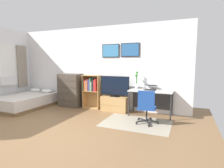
{
  "coord_description": "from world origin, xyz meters",
  "views": [
    {
      "loc": [
        2.88,
        -3.04,
        1.54
      ],
      "look_at": [
        0.98,
        1.5,
        0.94
      ],
      "focal_mm": 29.01,
      "sensor_mm": 36.0,
      "label": 1
    }
  ],
  "objects_px": {
    "desk": "(151,95)",
    "laptop": "(151,88)",
    "dresser": "(71,90)",
    "bed": "(26,101)",
    "tv_stand": "(115,104)",
    "office_chair": "(146,106)",
    "bamboo_vase": "(137,81)",
    "bookshelf": "(92,88)",
    "computer_mouse": "(158,90)",
    "wine_glass": "(138,85)",
    "television": "(115,86)"
  },
  "relations": [
    {
      "from": "desk",
      "to": "wine_glass",
      "type": "distance_m",
      "value": 0.48
    },
    {
      "from": "desk",
      "to": "office_chair",
      "type": "height_order",
      "value": "office_chair"
    },
    {
      "from": "bookshelf",
      "to": "office_chair",
      "type": "xyz_separation_m",
      "value": [
        2.04,
        -0.91,
        -0.21
      ]
    },
    {
      "from": "bed",
      "to": "dresser",
      "type": "bearing_deg",
      "value": 30.08
    },
    {
      "from": "desk",
      "to": "bamboo_vase",
      "type": "relative_size",
      "value": 2.32
    },
    {
      "from": "computer_mouse",
      "to": "bed",
      "type": "bearing_deg",
      "value": -171.1
    },
    {
      "from": "computer_mouse",
      "to": "wine_glass",
      "type": "height_order",
      "value": "wine_glass"
    },
    {
      "from": "desk",
      "to": "laptop",
      "type": "distance_m",
      "value": 0.2
    },
    {
      "from": "dresser",
      "to": "office_chair",
      "type": "bearing_deg",
      "value": -16.56
    },
    {
      "from": "office_chair",
      "to": "dresser",
      "type": "bearing_deg",
      "value": 157.26
    },
    {
      "from": "office_chair",
      "to": "bamboo_vase",
      "type": "height_order",
      "value": "bamboo_vase"
    },
    {
      "from": "bamboo_vase",
      "to": "wine_glass",
      "type": "height_order",
      "value": "bamboo_vase"
    },
    {
      "from": "desk",
      "to": "laptop",
      "type": "relative_size",
      "value": 3.05
    },
    {
      "from": "dresser",
      "to": "desk",
      "type": "height_order",
      "value": "dresser"
    },
    {
      "from": "bamboo_vase",
      "to": "bed",
      "type": "bearing_deg",
      "value": -167.23
    },
    {
      "from": "dresser",
      "to": "television",
      "type": "relative_size",
      "value": 1.21
    },
    {
      "from": "desk",
      "to": "laptop",
      "type": "xyz_separation_m",
      "value": [
        -0.03,
        0.03,
        0.2
      ]
    },
    {
      "from": "computer_mouse",
      "to": "office_chair",
      "type": "bearing_deg",
      "value": -100.57
    },
    {
      "from": "tv_stand",
      "to": "bamboo_vase",
      "type": "xyz_separation_m",
      "value": [
        0.67,
        0.07,
        0.74
      ]
    },
    {
      "from": "dresser",
      "to": "computer_mouse",
      "type": "xyz_separation_m",
      "value": [
        3.0,
        -0.06,
        0.19
      ]
    },
    {
      "from": "office_chair",
      "to": "laptop",
      "type": "distance_m",
      "value": 0.95
    },
    {
      "from": "bed",
      "to": "bookshelf",
      "type": "height_order",
      "value": "bookshelf"
    },
    {
      "from": "bookshelf",
      "to": "bamboo_vase",
      "type": "relative_size",
      "value": 2.12
    },
    {
      "from": "television",
      "to": "office_chair",
      "type": "distance_m",
      "value": 1.49
    },
    {
      "from": "bed",
      "to": "dresser",
      "type": "distance_m",
      "value": 1.53
    },
    {
      "from": "bed",
      "to": "dresser",
      "type": "height_order",
      "value": "dresser"
    },
    {
      "from": "bamboo_vase",
      "to": "dresser",
      "type": "bearing_deg",
      "value": -177.8
    },
    {
      "from": "bed",
      "to": "tv_stand",
      "type": "height_order",
      "value": "bed"
    },
    {
      "from": "bookshelf",
      "to": "tv_stand",
      "type": "xyz_separation_m",
      "value": [
        0.86,
        -0.04,
        -0.44
      ]
    },
    {
      "from": "bookshelf",
      "to": "computer_mouse",
      "type": "relative_size",
      "value": 10.69
    },
    {
      "from": "television",
      "to": "laptop",
      "type": "height_order",
      "value": "television"
    },
    {
      "from": "wine_glass",
      "to": "laptop",
      "type": "bearing_deg",
      "value": 30.44
    },
    {
      "from": "wine_glass",
      "to": "television",
      "type": "bearing_deg",
      "value": 168.94
    },
    {
      "from": "dresser",
      "to": "bed",
      "type": "bearing_deg",
      "value": -150.47
    },
    {
      "from": "tv_stand",
      "to": "bamboo_vase",
      "type": "distance_m",
      "value": 1.01
    },
    {
      "from": "bookshelf",
      "to": "computer_mouse",
      "type": "height_order",
      "value": "bookshelf"
    },
    {
      "from": "television",
      "to": "desk",
      "type": "bearing_deg",
      "value": 0.8
    },
    {
      "from": "dresser",
      "to": "wine_glass",
      "type": "distance_m",
      "value": 2.46
    },
    {
      "from": "office_chair",
      "to": "desk",
      "type": "bearing_deg",
      "value": 87.12
    },
    {
      "from": "wine_glass",
      "to": "dresser",
      "type": "bearing_deg",
      "value": 176.29
    },
    {
      "from": "desk",
      "to": "bamboo_vase",
      "type": "xyz_separation_m",
      "value": [
        -0.46,
        0.08,
        0.37
      ]
    },
    {
      "from": "bookshelf",
      "to": "wine_glass",
      "type": "bearing_deg",
      "value": -7.58
    },
    {
      "from": "wine_glass",
      "to": "office_chair",
      "type": "bearing_deg",
      "value": -59.05
    },
    {
      "from": "tv_stand",
      "to": "computer_mouse",
      "type": "height_order",
      "value": "computer_mouse"
    },
    {
      "from": "laptop",
      "to": "bamboo_vase",
      "type": "bearing_deg",
      "value": 179.18
    },
    {
      "from": "bookshelf",
      "to": "wine_glass",
      "type": "xyz_separation_m",
      "value": [
        1.63,
        -0.22,
        0.2
      ]
    },
    {
      "from": "dresser",
      "to": "television",
      "type": "height_order",
      "value": "dresser"
    },
    {
      "from": "bamboo_vase",
      "to": "television",
      "type": "bearing_deg",
      "value": -171.76
    },
    {
      "from": "desk",
      "to": "office_chair",
      "type": "bearing_deg",
      "value": -86.7
    },
    {
      "from": "dresser",
      "to": "wine_glass",
      "type": "relative_size",
      "value": 6.33
    }
  ]
}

